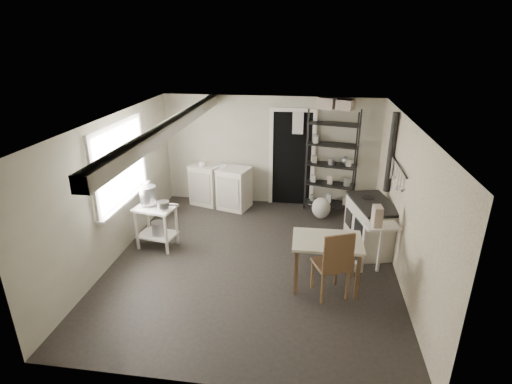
# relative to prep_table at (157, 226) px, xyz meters

# --- Properties ---
(floor) EXTENTS (5.00, 5.00, 0.00)m
(floor) POSITION_rel_prep_table_xyz_m (1.71, -0.25, -0.40)
(floor) COLOR black
(floor) RESTS_ON ground
(ceiling) EXTENTS (5.00, 5.00, 0.00)m
(ceiling) POSITION_rel_prep_table_xyz_m (1.71, -0.25, 1.90)
(ceiling) COLOR white
(ceiling) RESTS_ON wall_back
(wall_back) EXTENTS (4.50, 0.02, 2.30)m
(wall_back) POSITION_rel_prep_table_xyz_m (1.71, 2.25, 0.75)
(wall_back) COLOR #BEB8A2
(wall_back) RESTS_ON ground
(wall_front) EXTENTS (4.50, 0.02, 2.30)m
(wall_front) POSITION_rel_prep_table_xyz_m (1.71, -2.75, 0.75)
(wall_front) COLOR #BEB8A2
(wall_front) RESTS_ON ground
(wall_left) EXTENTS (0.02, 5.00, 2.30)m
(wall_left) POSITION_rel_prep_table_xyz_m (-0.54, -0.25, 0.75)
(wall_left) COLOR #BEB8A2
(wall_left) RESTS_ON ground
(wall_right) EXTENTS (0.02, 5.00, 2.30)m
(wall_right) POSITION_rel_prep_table_xyz_m (3.96, -0.25, 0.75)
(wall_right) COLOR #BEB8A2
(wall_right) RESTS_ON ground
(window) EXTENTS (0.12, 1.76, 1.28)m
(window) POSITION_rel_prep_table_xyz_m (-0.51, -0.05, 1.10)
(window) COLOR white
(window) RESTS_ON wall_left
(doorway) EXTENTS (0.96, 0.10, 2.08)m
(doorway) POSITION_rel_prep_table_xyz_m (2.16, 2.22, 0.60)
(doorway) COLOR white
(doorway) RESTS_ON ground
(ceiling_beam) EXTENTS (0.18, 5.00, 0.18)m
(ceiling_beam) POSITION_rel_prep_table_xyz_m (0.51, -0.25, 1.80)
(ceiling_beam) COLOR white
(ceiling_beam) RESTS_ON ceiling
(wallpaper_panel) EXTENTS (0.01, 5.00, 2.30)m
(wallpaper_panel) POSITION_rel_prep_table_xyz_m (3.95, -0.25, 0.75)
(wallpaper_panel) COLOR beige
(wallpaper_panel) RESTS_ON wall_right
(utensil_rail) EXTENTS (0.06, 1.20, 0.44)m
(utensil_rail) POSITION_rel_prep_table_xyz_m (3.90, 0.35, 1.15)
(utensil_rail) COLOR #B3B3B5
(utensil_rail) RESTS_ON wall_right
(prep_table) EXTENTS (0.72, 0.57, 0.75)m
(prep_table) POSITION_rel_prep_table_xyz_m (0.00, 0.00, 0.00)
(prep_table) COLOR white
(prep_table) RESTS_ON ground
(stockpot) EXTENTS (0.36, 0.36, 0.30)m
(stockpot) POSITION_rel_prep_table_xyz_m (-0.12, 0.06, 0.54)
(stockpot) COLOR #B3B3B5
(stockpot) RESTS_ON prep_table
(saucepan) EXTENTS (0.24, 0.24, 0.11)m
(saucepan) POSITION_rel_prep_table_xyz_m (0.19, -0.09, 0.45)
(saucepan) COLOR #B3B3B5
(saucepan) RESTS_ON prep_table
(bucket) EXTENTS (0.24, 0.24, 0.23)m
(bucket) POSITION_rel_prep_table_xyz_m (0.04, -0.05, -0.02)
(bucket) COLOR #B3B3B5
(bucket) RESTS_ON prep_table
(base_cabinets) EXTENTS (1.44, 0.92, 0.87)m
(base_cabinets) POSITION_rel_prep_table_xyz_m (0.68, 1.93, 0.06)
(base_cabinets) COLOR silver
(base_cabinets) RESTS_ON ground
(mixing_bowl) EXTENTS (0.29, 0.29, 0.07)m
(mixing_bowl) POSITION_rel_prep_table_xyz_m (0.75, 1.89, 0.55)
(mixing_bowl) COLOR white
(mixing_bowl) RESTS_ON base_cabinets
(counter_cup) EXTENTS (0.14, 0.14, 0.10)m
(counter_cup) POSITION_rel_prep_table_xyz_m (0.32, 1.87, 0.57)
(counter_cup) COLOR white
(counter_cup) RESTS_ON base_cabinets
(shelf_rack) EXTENTS (1.06, 0.60, 2.11)m
(shelf_rack) POSITION_rel_prep_table_xyz_m (2.97, 2.05, 0.55)
(shelf_rack) COLOR black
(shelf_rack) RESTS_ON ground
(shelf_jar) EXTENTS (0.10, 0.10, 0.20)m
(shelf_jar) POSITION_rel_prep_table_xyz_m (2.63, 2.09, 0.97)
(shelf_jar) COLOR white
(shelf_jar) RESTS_ON shelf_rack
(storage_box_a) EXTENTS (0.39, 0.37, 0.22)m
(storage_box_a) POSITION_rel_prep_table_xyz_m (2.80, 2.09, 1.61)
(storage_box_a) COLOR beige
(storage_box_a) RESTS_ON shelf_rack
(storage_box_b) EXTENTS (0.38, 0.37, 0.19)m
(storage_box_b) POSITION_rel_prep_table_xyz_m (3.16, 2.00, 1.59)
(storage_box_b) COLOR beige
(storage_box_b) RESTS_ON shelf_rack
(stove) EXTENTS (0.85, 1.19, 0.85)m
(stove) POSITION_rel_prep_table_xyz_m (3.63, 0.49, 0.04)
(stove) COLOR silver
(stove) RESTS_ON ground
(stovepipe) EXTENTS (0.12, 0.12, 1.37)m
(stovepipe) POSITION_rel_prep_table_xyz_m (3.89, 0.90, 1.19)
(stovepipe) COLOR black
(stovepipe) RESTS_ON stove
(side_ledge) EXTENTS (0.58, 0.40, 0.80)m
(side_ledge) POSITION_rel_prep_table_xyz_m (3.66, -0.27, 0.03)
(side_ledge) COLOR white
(side_ledge) RESTS_ON ground
(oats_box) EXTENTS (0.14, 0.22, 0.31)m
(oats_box) POSITION_rel_prep_table_xyz_m (3.57, -0.30, 0.61)
(oats_box) COLOR beige
(oats_box) RESTS_ON side_ledge
(work_table) EXTENTS (1.00, 0.71, 0.75)m
(work_table) POSITION_rel_prep_table_xyz_m (2.85, -0.74, -0.02)
(work_table) COLOR beige
(work_table) RESTS_ON ground
(table_cup) EXTENTS (0.13, 0.13, 0.09)m
(table_cup) POSITION_rel_prep_table_xyz_m (3.00, -0.89, 0.40)
(table_cup) COLOR white
(table_cup) RESTS_ON work_table
(chair) EXTENTS (0.57, 0.59, 1.05)m
(chair) POSITION_rel_prep_table_xyz_m (2.90, -0.96, 0.09)
(chair) COLOR brown
(chair) RESTS_ON ground
(flour_sack) EXTENTS (0.39, 0.34, 0.44)m
(flour_sack) POSITION_rel_prep_table_xyz_m (2.81, 1.56, -0.16)
(flour_sack) COLOR beige
(flour_sack) RESTS_ON ground
(floor_crock) EXTENTS (0.13, 0.13, 0.15)m
(floor_crock) POSITION_rel_prep_table_xyz_m (3.33, -0.29, -0.33)
(floor_crock) COLOR white
(floor_crock) RESTS_ON ground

